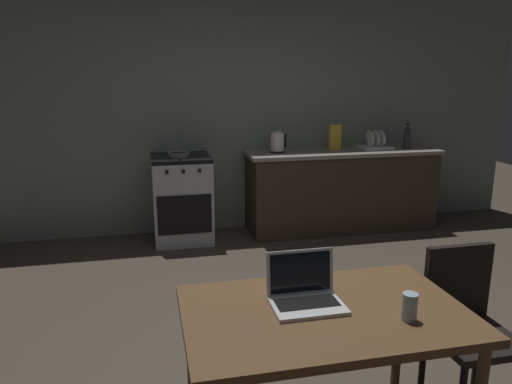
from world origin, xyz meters
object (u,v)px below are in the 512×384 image
drinking_glass (410,307)px  cereal_box (335,137)px  electric_kettle (277,142)px  stove_oven (182,199)px  laptop (305,295)px  bottle (407,137)px  dining_table (324,325)px  dish_rack (375,145)px  frying_pan (179,154)px  chair (466,320)px

drinking_glass → cereal_box: cereal_box is taller
electric_kettle → cereal_box: size_ratio=0.82×
stove_oven → laptop: size_ratio=2.84×
electric_kettle → bottle: 1.50m
dining_table → cereal_box: 3.49m
drinking_glass → dish_rack: dish_rack is taller
electric_kettle → dish_rack: (1.14, 0.00, -0.06)m
dining_table → laptop: size_ratio=3.92×
cereal_box → frying_pan: bearing=-178.3°
chair → dish_rack: 3.20m
electric_kettle → frying_pan: (-1.06, -0.03, -0.08)m
chair → dining_table: bearing=-167.3°
laptop → drinking_glass: bearing=-19.4°
stove_oven → electric_kettle: 1.18m
drinking_glass → dish_rack: bearing=66.3°
chair → dish_rack: dish_rack is taller
bottle → cereal_box: (-0.84, 0.07, 0.00)m
cereal_box → dish_rack: cereal_box is taller
bottle → cereal_box: 0.84m
dining_table → drinking_glass: drinking_glass is taller
chair → frying_pan: 3.28m
electric_kettle → cereal_box: 0.66m
frying_pan → dish_rack: dish_rack is taller
bottle → cereal_box: size_ratio=1.02×
stove_oven → frying_pan: frying_pan is taller
laptop → frying_pan: (-0.35, 3.09, 0.15)m
drinking_glass → stove_oven: bearing=101.9°
laptop → bottle: (2.21, 3.07, 0.26)m
laptop → bottle: size_ratio=1.12×
laptop → cereal_box: size_ratio=1.14×
cereal_box → stove_oven: bearing=-179.2°
dining_table → dish_rack: size_ratio=3.69×
laptop → dish_rack: 3.63m
dining_table → dish_rack: 3.67m
stove_oven → cereal_box: 1.80m
dining_table → dish_rack: (1.78, 3.19, 0.29)m
bottle → cereal_box: bottle is taller
stove_oven → dining_table: 3.22m
dish_rack → drinking_glass: bearing=-113.7°
laptop → frying_pan: 3.11m
stove_oven → chair: stove_oven is taller
chair → stove_oven: bearing=114.2°
drinking_glass → chair: bearing=31.4°
bottle → dish_rack: 0.37m
dining_table → dish_rack: bearing=60.8°
dining_table → cereal_box: (1.30, 3.21, 0.39)m
chair → frying_pan: frying_pan is taller
stove_oven → dish_rack: 2.24m
chair → frying_pan: (-1.26, 3.00, 0.43)m
stove_oven → dining_table: (0.39, -3.19, 0.21)m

